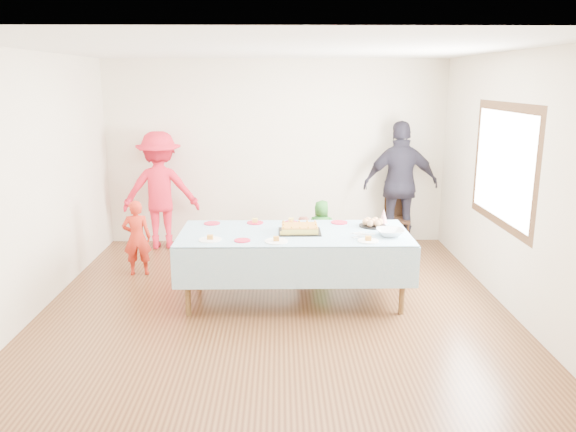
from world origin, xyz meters
name	(u,v)px	position (x,y,z in m)	size (l,w,h in m)	color
ground	(275,303)	(0.00, 0.00, 0.00)	(5.00, 5.00, 0.00)	#4C2915
room_walls	(280,143)	(0.05, 0.00, 1.77)	(5.04, 5.04, 2.72)	beige
party_table	(294,237)	(0.21, 0.12, 0.72)	(2.50, 1.10, 0.78)	brown
birthday_cake	(300,229)	(0.27, 0.12, 0.82)	(0.46, 0.35, 0.08)	black
rolls_tray	(373,223)	(1.11, 0.36, 0.82)	(0.31, 0.31, 0.09)	black
punch_bowl	(390,232)	(1.23, -0.03, 0.82)	(0.29, 0.29, 0.07)	silver
party_hat	(383,216)	(1.26, 0.53, 0.86)	(0.10, 0.10, 0.17)	silver
fork_pile	(362,234)	(0.93, -0.09, 0.81)	(0.24, 0.18, 0.07)	white
plate_red_far_a	(212,223)	(-0.73, 0.51, 0.79)	(0.19, 0.19, 0.01)	red
plate_red_far_b	(255,223)	(-0.23, 0.53, 0.79)	(0.19, 0.19, 0.01)	red
plate_red_far_c	(291,222)	(0.19, 0.54, 0.79)	(0.16, 0.16, 0.01)	red
plate_red_far_d	(339,222)	(0.75, 0.53, 0.79)	(0.19, 0.19, 0.01)	red
plate_red_near	(242,240)	(-0.34, -0.20, 0.79)	(0.17, 0.17, 0.01)	red
plate_white_left	(210,240)	(-0.67, -0.17, 0.79)	(0.24, 0.24, 0.01)	white
plate_white_mid	(276,241)	(0.02, -0.24, 0.79)	(0.24, 0.24, 0.01)	white
plate_white_right	(368,241)	(0.97, -0.24, 0.79)	(0.22, 0.22, 0.01)	white
dining_chair	(397,213)	(1.79, 2.27, 0.48)	(0.42, 0.42, 0.86)	black
toddler_left	(137,238)	(-1.74, 0.99, 0.48)	(0.35, 0.23, 0.96)	red
toddler_mid	(321,230)	(0.62, 1.61, 0.41)	(0.40, 0.26, 0.82)	#297025
toddler_right	(302,245)	(0.33, 0.98, 0.37)	(0.36, 0.28, 0.75)	#D57B63
adult_left	(160,190)	(-1.67, 2.20, 0.85)	(1.09, 0.63, 1.69)	red
adult_right	(401,185)	(1.81, 2.20, 0.92)	(1.08, 0.45, 1.84)	#292735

